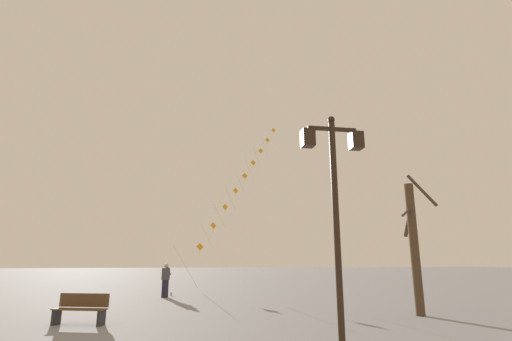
# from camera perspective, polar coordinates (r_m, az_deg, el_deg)

# --- Properties ---
(ground_plane) EXTENTS (160.00, 160.00, 0.00)m
(ground_plane) POSITION_cam_1_polar(r_m,az_deg,el_deg) (21.05, -6.69, -18.41)
(ground_plane) COLOR gray
(twin_lantern_lamp_post) EXTENTS (1.43, 0.28, 5.12)m
(twin_lantern_lamp_post) POSITION_cam_1_polar(r_m,az_deg,el_deg) (8.53, 11.75, -1.94)
(twin_lantern_lamp_post) COLOR black
(twin_lantern_lamp_post) RESTS_ON ground_plane
(kite_train) EXTENTS (8.60, 11.91, 14.27)m
(kite_train) POSITION_cam_1_polar(r_m,az_deg,el_deg) (28.99, -2.41, -1.96)
(kite_train) COLOR brown
(kite_train) RESTS_ON ground_plane
(kite_flyer) EXTENTS (0.47, 0.60, 1.71)m
(kite_flyer) POSITION_cam_1_polar(r_m,az_deg,el_deg) (20.96, -13.48, -15.69)
(kite_flyer) COLOR #1E1E2D
(kite_flyer) RESTS_ON ground_plane
(bare_tree) EXTENTS (1.61, 1.30, 5.02)m
(bare_tree) POSITION_cam_1_polar(r_m,az_deg,el_deg) (15.02, 22.77, -10.15)
(bare_tree) COLOR #4C3826
(bare_tree) RESTS_ON ground_plane
(park_bench) EXTENTS (1.66, 0.89, 0.89)m
(park_bench) POSITION_cam_1_polar(r_m,az_deg,el_deg) (13.20, -24.93, -18.42)
(park_bench) COLOR brown
(park_bench) RESTS_ON ground_plane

